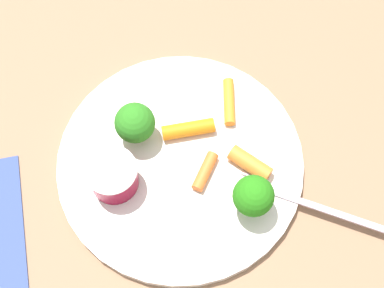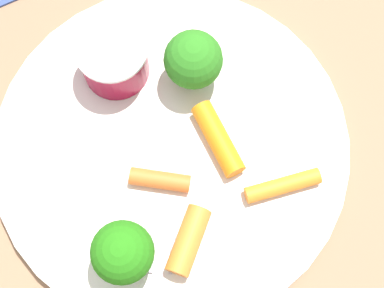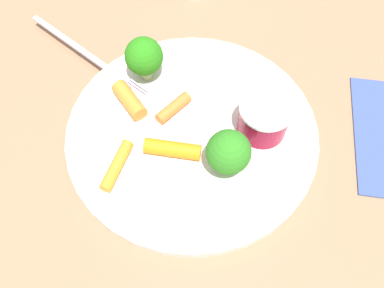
{
  "view_description": "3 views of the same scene",
  "coord_description": "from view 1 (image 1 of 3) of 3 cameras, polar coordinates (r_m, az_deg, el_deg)",
  "views": [
    {
      "loc": [
        0.22,
        0.07,
        0.56
      ],
      "look_at": [
        -0.02,
        0.01,
        0.02
      ],
      "focal_mm": 52.43,
      "sensor_mm": 36.0,
      "label": 1
    },
    {
      "loc": [
        -0.01,
        0.13,
        0.42
      ],
      "look_at": [
        -0.02,
        0.0,
        0.02
      ],
      "focal_mm": 54.66,
      "sensor_mm": 36.0,
      "label": 2
    },
    {
      "loc": [
        -0.19,
        -0.13,
        0.36
      ],
      "look_at": [
        -0.02,
        -0.01,
        0.02
      ],
      "focal_mm": 37.65,
      "sensor_mm": 36.0,
      "label": 3
    }
  ],
  "objects": [
    {
      "name": "broccoli_floret_0",
      "position": [
        0.55,
        6.26,
        -5.3
      ],
      "size": [
        0.04,
        0.04,
        0.05
      ],
      "color": "#97B074",
      "rests_on": "plate"
    },
    {
      "name": "carrot_stick_1",
      "position": [
        0.62,
        3.79,
        4.3
      ],
      "size": [
        0.06,
        0.02,
        0.01
      ],
      "primitive_type": "cylinder",
      "rotation": [
        1.57,
        0.0,
        1.82
      ],
      "color": "orange",
      "rests_on": "plate"
    },
    {
      "name": "carrot_stick_3",
      "position": [
        0.6,
        -0.04,
        1.44
      ],
      "size": [
        0.04,
        0.06,
        0.02
      ],
      "primitive_type": "cylinder",
      "rotation": [
        1.57,
        0.0,
        0.43
      ],
      "color": "orange",
      "rests_on": "plate"
    },
    {
      "name": "plate",
      "position": [
        0.6,
        -1.2,
        -1.94
      ],
      "size": [
        0.26,
        0.26,
        0.01
      ],
      "primitive_type": "cylinder",
      "color": "silver",
      "rests_on": "ground_plane"
    },
    {
      "name": "carrot_stick_0",
      "position": [
        0.58,
        1.34,
        -2.81
      ],
      "size": [
        0.04,
        0.02,
        0.01
      ],
      "primitive_type": "cylinder",
      "rotation": [
        1.57,
        0.0,
        1.4
      ],
      "color": "orange",
      "rests_on": "plate"
    },
    {
      "name": "fork",
      "position": [
        0.59,
        13.32,
        -6.5
      ],
      "size": [
        0.03,
        0.19,
        0.0
      ],
      "color": "#C3AFC5",
      "rests_on": "plate"
    },
    {
      "name": "carrot_stick_2",
      "position": [
        0.58,
        5.93,
        -2.0
      ],
      "size": [
        0.03,
        0.05,
        0.02
      ],
      "primitive_type": "cylinder",
      "rotation": [
        1.57,
        0.0,
        2.76
      ],
      "color": "orange",
      "rests_on": "plate"
    },
    {
      "name": "broccoli_floret_1",
      "position": [
        0.58,
        -5.83,
        2.13
      ],
      "size": [
        0.04,
        0.04,
        0.05
      ],
      "color": "#94BA60",
      "rests_on": "plate"
    },
    {
      "name": "sauce_cup",
      "position": [
        0.57,
        -8.05,
        -3.23
      ],
      "size": [
        0.05,
        0.05,
        0.04
      ],
      "color": "maroon",
      "rests_on": "plate"
    },
    {
      "name": "ground_plane",
      "position": [
        0.6,
        -1.19,
        -2.16
      ],
      "size": [
        2.4,
        2.4,
        0.0
      ],
      "primitive_type": "plane",
      "color": "#8B674A"
    }
  ]
}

